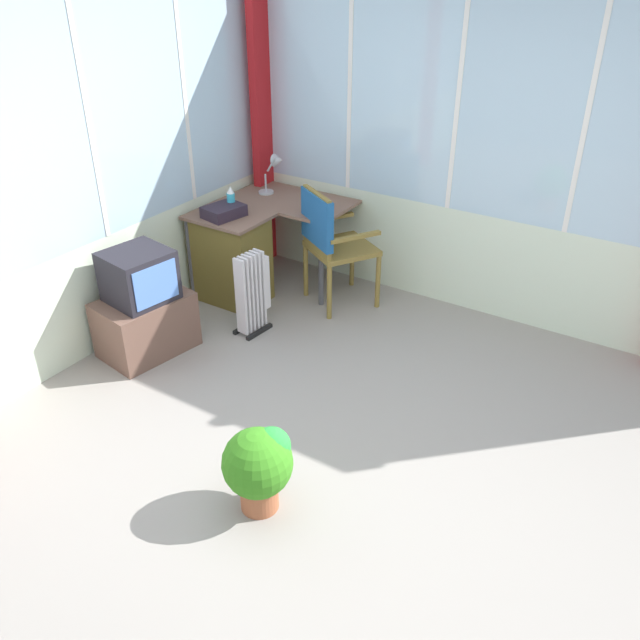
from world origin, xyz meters
TOP-DOWN VIEW (x-y plane):
  - ground at (0.00, 0.00)m, footprint 5.52×5.50m
  - north_window_panel at (0.00, 2.28)m, footprint 4.52×0.07m
  - east_window_panel at (2.29, -0.00)m, footprint 0.07×4.50m
  - curtain_corner at (2.16, 2.15)m, footprint 0.24×0.08m
  - desk at (1.41, 1.90)m, footprint 1.11×1.03m
  - desk_lamp at (2.03, 1.93)m, footprint 0.22×0.19m
  - tv_remote at (1.96, 1.41)m, footprint 0.05×0.15m
  - spray_bottle at (1.43, 1.94)m, footprint 0.06×0.06m
  - paper_tray at (1.33, 1.93)m, footprint 0.34×0.28m
  - wooden_armchair at (1.70, 1.20)m, footprint 0.66×0.66m
  - tv_on_stand at (0.40, 1.93)m, footprint 0.70×0.54m
  - space_heater at (1.05, 1.45)m, footprint 0.32×0.20m
  - potted_plant at (-0.40, 0.30)m, footprint 0.37×0.37m

SIDE VIEW (x-z plane):
  - ground at x=0.00m, z-range -0.06..0.00m
  - potted_plant at x=-0.40m, z-range 0.05..0.54m
  - space_heater at x=1.05m, z-range 0.01..0.65m
  - tv_on_stand at x=0.40m, z-range -0.04..0.75m
  - desk at x=1.41m, z-range 0.03..0.77m
  - wooden_armchair at x=1.70m, z-range 0.13..1.11m
  - tv_remote at x=1.96m, z-range 0.74..0.76m
  - paper_tray at x=1.33m, z-range 0.74..0.83m
  - spray_bottle at x=1.43m, z-range 0.73..0.95m
  - desk_lamp at x=2.03m, z-range 0.78..1.12m
  - curtain_corner at x=2.16m, z-range 0.00..2.44m
  - north_window_panel at x=0.00m, z-range 0.00..2.54m
  - east_window_panel at x=2.29m, z-range 0.00..2.54m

